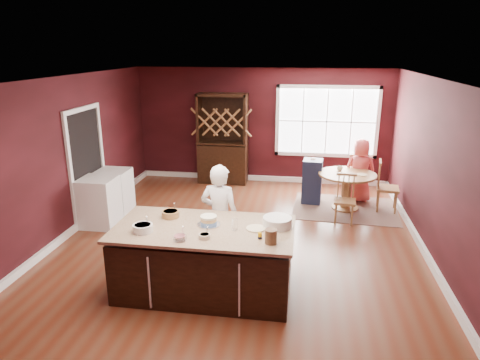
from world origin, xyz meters
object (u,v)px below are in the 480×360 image
toddler (309,164)px  washer (99,202)px  seated_woman (360,171)px  chair_north (356,175)px  chair_east (388,186)px  kitchen_island (205,261)px  dining_table (347,184)px  dryer (114,192)px  chair_south (345,199)px  layer_cake (209,220)px  baker (220,217)px  high_chair (312,180)px  hutch (223,139)px

toddler → washer: 4.23m
seated_woman → chair_north: bearing=-88.2°
chair_north → chair_east: bearing=123.3°
kitchen_island → dining_table: size_ratio=2.06×
toddler → dryer: size_ratio=0.30×
chair_east → chair_south: bearing=137.2°
layer_cake → toddler: (1.32, 3.65, -0.17)m
dining_table → chair_south: bearing=-96.8°
layer_cake → dryer: size_ratio=0.35×
baker → toddler: 3.31m
chair_south → washer: 4.51m
chair_east → washer: (-5.33, -1.55, -0.07)m
layer_cake → seated_woman: 4.50m
seated_woman → toddler: bearing=4.1°
chair_north → dryer: chair_north is taller
seated_woman → dryer: size_ratio=1.55×
chair_south → chair_east: bearing=45.9°
chair_north → high_chair: (-0.95, -0.50, -0.02)m
seated_woman → toddler: seated_woman is taller
dining_table → layer_cake: size_ratio=3.71×
layer_cake → toddler: 3.89m
chair_east → dryer: (-5.33, -0.91, -0.08)m
high_chair → layer_cake: bearing=-106.3°
baker → chair_east: size_ratio=1.52×
seated_woman → dryer: 5.03m
layer_cake → seated_woman: bearing=58.1°
dining_table → layer_cake: 3.93m
layer_cake → washer: (-2.46, 1.77, -0.53)m
baker → hutch: bearing=-71.1°
baker → toddler: baker is taller
baker → dryer: 3.09m
chair_south → dryer: chair_south is taller
dryer → kitchen_island: bearing=-46.1°
washer → baker: bearing=-25.1°
kitchen_island → dryer: kitchen_island is taller
kitchen_island → layer_cake: bearing=62.9°
dining_table → chair_north: chair_north is taller
kitchen_island → washer: kitchen_island is taller
chair_south → seated_woman: 1.31m
chair_north → toddler: chair_north is taller
kitchen_island → dining_table: kitchen_island is taller
chair_south → hutch: hutch is taller
high_chair → toddler: size_ratio=3.74×
baker → high_chair: size_ratio=1.62×
washer → toddler: bearing=26.5°
kitchen_island → baker: baker is taller
chair_south → seated_woman: size_ratio=0.68×
baker → toddler: bearing=-104.5°
dining_table → hutch: hutch is taller
baker → washer: (-2.48, 1.16, -0.34)m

